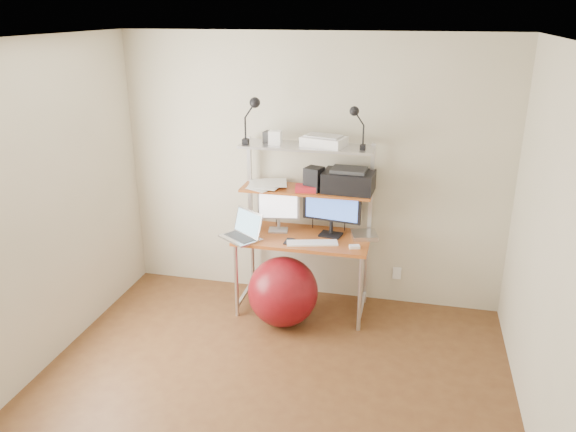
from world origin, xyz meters
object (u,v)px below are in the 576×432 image
Objects in this scene: monitor_black at (332,207)px; printer at (349,181)px; monitor_silver at (279,207)px; laptop at (244,232)px; exercise_ball at (283,292)px.

printer is at bearing 26.70° from monitor_black.
monitor_silver reaches higher than laptop.
monitor_silver reaches higher than exercise_ball.
exercise_ball is (0.39, -0.14, -0.48)m from laptop.
printer is 0.74× the size of exercise_ball.
laptop is at bearing -153.04° from monitor_black.
monitor_silver is 0.69m from printer.
printer is at bearing -5.60° from monitor_silver.
laptop is at bearing 160.20° from exercise_ball.
monitor_silver is 0.77m from exercise_ball.
printer is at bearing 53.56° from laptop.
monitor_black is 1.16× the size of printer.
exercise_ball is at bearing -80.78° from monitor_silver.
monitor_silver is at bearing -170.87° from monitor_black.
laptop is at bearing -146.76° from monitor_silver.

